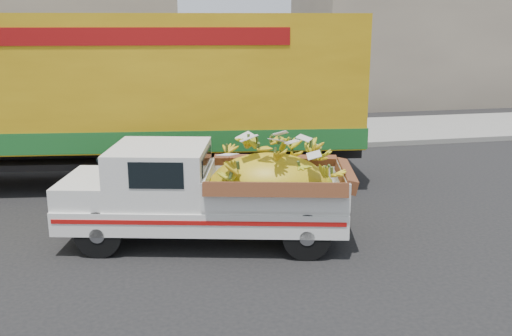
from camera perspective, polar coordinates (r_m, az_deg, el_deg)
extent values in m
plane|color=black|center=(10.44, -8.00, -6.11)|extent=(100.00, 100.00, 0.00)
cube|color=gray|center=(16.03, -9.55, 1.43)|extent=(60.00, 0.25, 0.15)
cube|color=gray|center=(18.08, -9.87, 2.89)|extent=(60.00, 4.00, 0.14)
cube|color=gray|center=(28.62, 19.15, 12.46)|extent=(14.00, 6.00, 6.00)
cylinder|color=black|center=(9.43, -15.45, -6.35)|extent=(0.79, 0.39, 0.76)
cylinder|color=black|center=(10.75, -13.21, -3.61)|extent=(0.79, 0.39, 0.76)
cylinder|color=black|center=(9.04, 5.09, -6.79)|extent=(0.79, 0.39, 0.76)
cylinder|color=black|center=(10.41, 4.65, -3.87)|extent=(0.79, 0.39, 0.76)
cube|color=silver|center=(9.72, -5.20, -4.15)|extent=(4.96, 2.77, 0.39)
cube|color=#A50F0C|center=(8.90, -5.86, -5.51)|extent=(4.47, 1.10, 0.07)
cube|color=silver|center=(10.28, -18.09, -4.39)|extent=(0.49, 1.64, 0.14)
cube|color=silver|center=(10.02, -16.23, -1.86)|extent=(1.20, 1.75, 0.36)
cube|color=silver|center=(9.64, -9.56, -0.44)|extent=(1.89, 1.95, 0.90)
cube|color=black|center=(8.81, -9.99, -0.76)|extent=(0.83, 0.21, 0.42)
cube|color=silver|center=(9.51, 1.93, -1.67)|extent=(2.63, 2.20, 0.51)
ellipsoid|color=gold|center=(9.54, 1.32, -2.27)|extent=(2.34, 1.81, 1.28)
cylinder|color=black|center=(12.52, 5.33, 0.11)|extent=(1.13, 0.46, 1.10)
cylinder|color=black|center=(14.44, 3.98, 2.09)|extent=(1.13, 0.46, 1.10)
cylinder|color=black|center=(12.37, -0.15, 0.00)|extent=(1.13, 0.46, 1.10)
cylinder|color=black|center=(14.31, -0.78, 2.01)|extent=(1.13, 0.46, 1.10)
cube|color=black|center=(13.50, -15.48, 1.71)|extent=(12.03, 2.53, 0.36)
cube|color=gold|center=(13.25, -15.95, 8.46)|extent=(11.98, 3.98, 2.84)
cube|color=#1B5E23|center=(13.42, -15.61, 3.50)|extent=(12.05, 4.01, 0.45)
cube|color=maroon|center=(11.96, -17.44, 12.43)|extent=(8.33, 1.09, 0.35)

